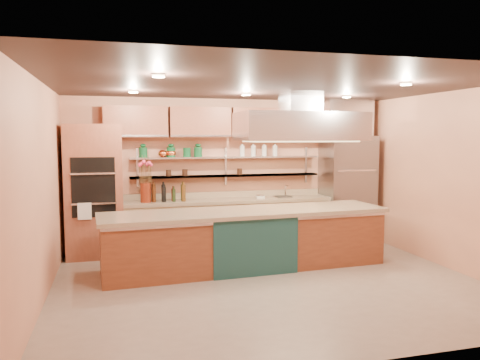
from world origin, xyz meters
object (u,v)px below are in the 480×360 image
object	(u,v)px
copper_kettle	(163,154)
flower_vase	(146,193)
kitchen_scale	(260,196)
green_canister	(187,152)
refrigerator	(347,189)
island	(246,239)

from	to	relation	value
copper_kettle	flower_vase	bearing A→B (deg)	-146.25
kitchen_scale	green_canister	distance (m)	1.60
refrigerator	flower_vase	distance (m)	3.93
refrigerator	green_canister	size ratio (longest dim) A/B	12.53
refrigerator	island	size ratio (longest dim) A/B	0.47
copper_kettle	refrigerator	bearing A→B (deg)	-3.66
kitchen_scale	green_canister	size ratio (longest dim) A/B	0.92
flower_vase	green_canister	bearing A→B (deg)	15.92
copper_kettle	kitchen_scale	bearing A→B (deg)	-7.00
island	kitchen_scale	world-z (taller)	kitchen_scale
refrigerator	copper_kettle	distance (m)	3.68
kitchen_scale	green_canister	xyz separation A→B (m)	(-1.35, 0.22, 0.83)
refrigerator	green_canister	xyz separation A→B (m)	(-3.16, 0.23, 0.75)
island	refrigerator	bearing A→B (deg)	25.18
island	copper_kettle	distance (m)	2.33
refrigerator	copper_kettle	xyz separation A→B (m)	(-3.60, 0.23, 0.73)
flower_vase	copper_kettle	distance (m)	0.79
refrigerator	flower_vase	bearing A→B (deg)	179.85
island	kitchen_scale	bearing A→B (deg)	60.87
island	flower_vase	distance (m)	2.08
flower_vase	copper_kettle	bearing A→B (deg)	33.75
island	green_canister	bearing A→B (deg)	111.28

